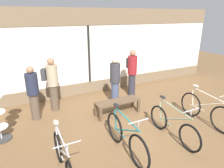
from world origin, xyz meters
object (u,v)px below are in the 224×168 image
object	(u,v)px
bicycle_left	(125,137)
bicycle_far_right	(205,110)
customer_by_window	(132,71)
customer_mid_floor	(52,83)
display_bench	(118,103)
customer_near_bench	(115,80)
bicycle_right	(172,125)
bicycle_far_left	(63,159)
customer_near_rack	(33,92)

from	to	relation	value
bicycle_left	bicycle_far_right	world-z (taller)	same
bicycle_left	customer_by_window	xyz separation A→B (m)	(1.95, 2.84, 0.55)
customer_by_window	customer_mid_floor	bearing A→B (deg)	178.46
display_bench	customer_mid_floor	world-z (taller)	customer_mid_floor
customer_by_window	display_bench	bearing A→B (deg)	-137.10
customer_mid_floor	customer_near_bench	distance (m)	2.04
bicycle_far_right	customer_near_bench	world-z (taller)	customer_near_bench
customer_by_window	customer_near_bench	world-z (taller)	customer_by_window
bicycle_right	customer_by_window	world-z (taller)	customer_by_window
bicycle_far_right	customer_by_window	bearing A→B (deg)	104.82
bicycle_far_right	customer_mid_floor	world-z (taller)	customer_mid_floor
bicycle_far_right	customer_near_bench	xyz separation A→B (m)	(-1.67, 2.31, 0.46)
display_bench	bicycle_far_left	bearing A→B (deg)	-140.33
display_bench	customer_by_window	size ratio (longest dim) A/B	0.79
bicycle_far_right	customer_by_window	world-z (taller)	customer_by_window
bicycle_left	customer_near_rack	xyz separation A→B (m)	(-1.58, 2.56, 0.44)
bicycle_left	customer_mid_floor	world-z (taller)	customer_mid_floor
bicycle_right	customer_near_bench	distance (m)	2.53
bicycle_far_left	bicycle_right	world-z (taller)	bicycle_right
bicycle_far_left	customer_near_bench	distance (m)	3.47
bicycle_right	customer_near_rack	distance (m)	3.94
bicycle_far_left	bicycle_left	xyz separation A→B (m)	(1.39, 0.05, 0.03)
bicycle_far_left	customer_near_rack	size ratio (longest dim) A/B	1.02
bicycle_far_left	bicycle_far_right	bearing A→B (deg)	2.11
customer_by_window	customer_mid_floor	xyz separation A→B (m)	(-2.91, 0.08, -0.02)
customer_near_rack	customer_by_window	bearing A→B (deg)	4.64
bicycle_far_left	display_bench	size ratio (longest dim) A/B	1.18
bicycle_far_right	display_bench	bearing A→B (deg)	140.25
bicycle_left	display_bench	size ratio (longest dim) A/B	1.27
bicycle_far_left	bicycle_far_right	distance (m)	4.07
display_bench	customer_near_rack	bearing A→B (deg)	160.05
bicycle_right	bicycle_far_right	distance (m)	1.35
display_bench	customer_by_window	world-z (taller)	customer_by_window
bicycle_left	bicycle_right	xyz separation A→B (m)	(1.33, -0.05, -0.03)
customer_near_rack	customer_near_bench	distance (m)	2.60
customer_near_bench	customer_by_window	bearing A→B (deg)	24.54
bicycle_right	bicycle_far_right	size ratio (longest dim) A/B	0.96
bicycle_far_left	customer_near_bench	size ratio (longest dim) A/B	0.99
bicycle_far_left	customer_near_rack	world-z (taller)	customer_near_rack
bicycle_left	customer_near_bench	size ratio (longest dim) A/B	1.07
bicycle_left	customer_by_window	bearing A→B (deg)	55.54
bicycle_far_right	customer_near_rack	size ratio (longest dim) A/B	1.12
customer_near_rack	customer_by_window	world-z (taller)	customer_by_window
bicycle_right	customer_mid_floor	bearing A→B (deg)	127.74
bicycle_right	customer_mid_floor	distance (m)	3.79
bicycle_far_right	bicycle_left	bearing A→B (deg)	-177.88
bicycle_far_left	customer_near_rack	xyz separation A→B (m)	(-0.19, 2.61, 0.47)
bicycle_right	bicycle_far_right	bearing A→B (deg)	6.14
bicycle_far_left	bicycle_far_right	size ratio (longest dim) A/B	0.91
bicycle_left	bicycle_far_right	xyz separation A→B (m)	(2.68, 0.10, 0.00)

